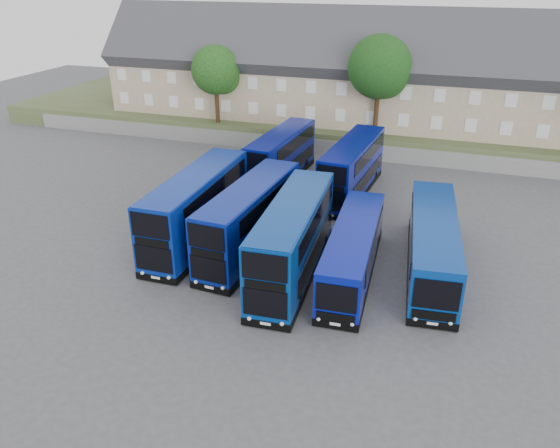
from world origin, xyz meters
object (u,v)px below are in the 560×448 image
(coach_east_a, at_px, (353,253))
(dd_front_mid, at_px, (250,221))
(tree_west, at_px, (217,72))
(dd_front_left, at_px, (197,210))
(tree_mid, at_px, (381,69))

(coach_east_a, bearing_deg, dd_front_mid, 168.68)
(dd_front_mid, distance_m, coach_east_a, 6.87)
(coach_east_a, bearing_deg, tree_west, 126.19)
(dd_front_left, bearing_deg, tree_west, 109.79)
(dd_front_mid, relative_size, coach_east_a, 0.97)
(dd_front_left, relative_size, tree_west, 1.51)
(coach_east_a, relative_size, tree_west, 1.49)
(dd_front_left, relative_size, coach_east_a, 1.01)
(coach_east_a, bearing_deg, dd_front_left, 170.17)
(dd_front_left, distance_m, coach_east_a, 10.65)
(dd_front_mid, bearing_deg, dd_front_left, 179.72)
(dd_front_mid, distance_m, tree_west, 24.97)
(tree_mid, bearing_deg, dd_front_left, -110.44)
(coach_east_a, bearing_deg, tree_mid, 92.91)
(tree_west, relative_size, tree_mid, 0.83)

